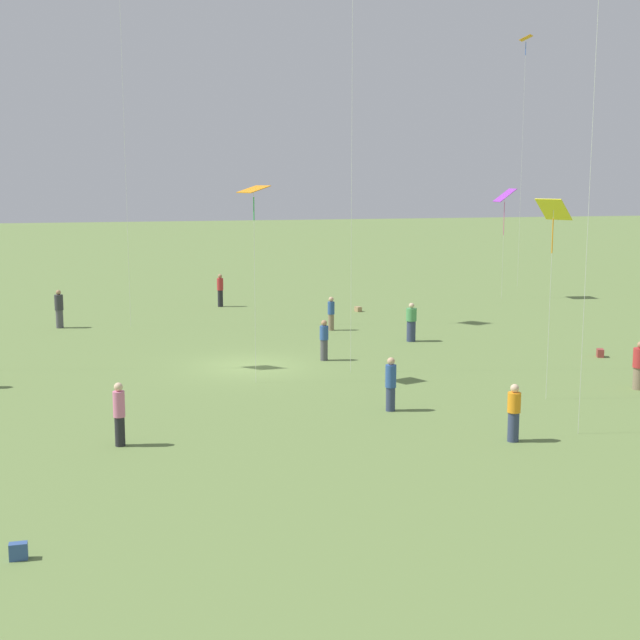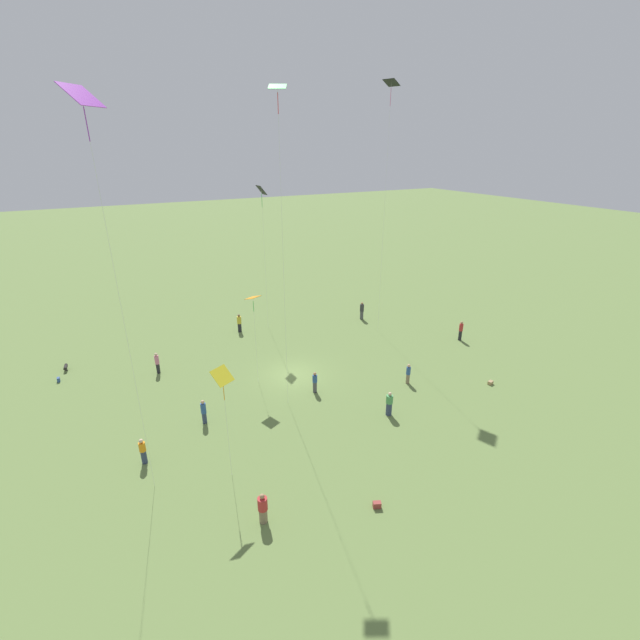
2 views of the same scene
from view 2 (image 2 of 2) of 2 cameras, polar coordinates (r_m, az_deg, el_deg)
ground_plane at (r=34.28m, az=-3.59°, el=-7.29°), size 240.00×240.00×0.00m
person_0 at (r=22.44m, az=-7.63°, el=-23.64°), size 0.48×0.48×1.69m
person_1 at (r=29.35m, az=-15.25°, el=-11.70°), size 0.37×0.37×1.71m
person_2 at (r=33.35m, az=11.68°, el=-7.03°), size 0.45×0.45×1.63m
person_3 at (r=31.58m, az=-0.69°, el=-8.30°), size 0.49×0.49×1.64m
person_4 at (r=41.76m, az=18.25°, el=-1.37°), size 0.38×0.38×1.87m
person_5 at (r=42.16m, az=-10.70°, el=-0.42°), size 0.58×0.58×1.83m
person_6 at (r=36.40m, az=-20.88°, el=-5.36°), size 0.39×0.39×1.77m
person_7 at (r=27.25m, az=-22.54°, el=-15.85°), size 0.52×0.52×1.63m
person_8 at (r=44.71m, az=5.60°, el=1.23°), size 0.57×0.57×1.87m
person_9 at (r=29.49m, az=9.22°, el=-10.98°), size 0.63×0.63×1.74m
kite_1 at (r=19.90m, az=-28.87°, el=23.00°), size 1.62×1.62×19.00m
kite_2 at (r=22.05m, az=-12.88°, el=-7.63°), size 1.20×1.09×6.60m
kite_3 at (r=38.99m, az=9.40°, el=27.26°), size 1.36×1.40×21.72m
kite_4 at (r=39.91m, az=-7.79°, el=16.11°), size 0.74×1.07×13.63m
kite_5 at (r=25.91m, az=-5.60°, el=26.15°), size 1.27×1.25×19.96m
kite_7 at (r=30.83m, az=-8.91°, el=2.64°), size 1.17×1.16×6.99m
dog_0 at (r=40.34m, az=-30.79°, el=-5.38°), size 0.31×0.82×0.47m
picnic_bag_0 at (r=38.85m, az=-31.50°, el=-6.79°), size 0.19×0.34×0.34m
picnic_bag_1 at (r=35.37m, az=21.77°, el=-7.76°), size 0.45×0.35×0.26m
picnic_bag_2 at (r=23.52m, az=7.60°, el=-23.23°), size 0.47×0.39×0.33m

